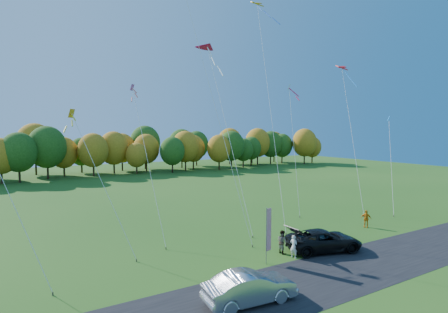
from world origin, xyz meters
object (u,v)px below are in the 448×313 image
silver_sedan (250,287)px  feather_flag (268,229)px  black_suv (324,240)px  person_east (366,219)px

silver_sedan → feather_flag: bearing=-42.3°
black_suv → silver_sedan: bearing=128.9°
black_suv → feather_flag: size_ratio=1.47×
silver_sedan → person_east: 19.00m
black_suv → person_east: 8.76m
silver_sedan → feather_flag: size_ratio=1.29×
silver_sedan → feather_flag: feather_flag is taller
feather_flag → black_suv: bearing=-1.4°
feather_flag → person_east: bearing=10.4°
silver_sedan → black_suv: bearing=-63.2°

